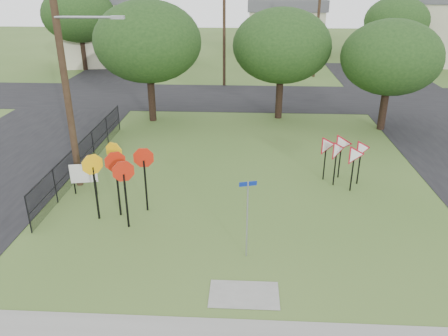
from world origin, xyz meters
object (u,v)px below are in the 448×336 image
Objects in this scene: street_name_sign at (247,214)px; info_board at (84,174)px; stop_sign_cluster at (119,168)px; yield_sign_cluster at (344,150)px.

street_name_sign reaches higher than info_board.
info_board is (-2.00, 1.59, -1.02)m from stop_sign_cluster.
stop_sign_cluster is at bearing -159.78° from yield_sign_cluster.
stop_sign_cluster is 9.44m from yield_sign_cluster.
stop_sign_cluster reaches higher than yield_sign_cluster.
street_name_sign is 1.18× the size of yield_sign_cluster.
info_board is (-6.75, 4.08, -0.65)m from street_name_sign.
street_name_sign reaches higher than yield_sign_cluster.
info_board is at bearing -171.27° from yield_sign_cluster.
stop_sign_cluster is 1.92× the size of info_board.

